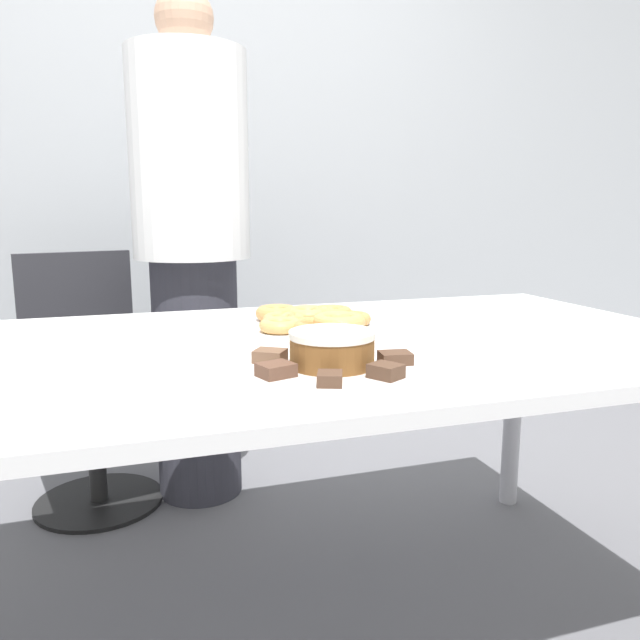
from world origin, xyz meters
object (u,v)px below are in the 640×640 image
(plate_donuts, at_px, (311,327))
(frosted_cake, at_px, (332,349))
(plate_cake, at_px, (332,369))
(office_chair_left, at_px, (89,387))
(person_standing, at_px, (192,244))

(plate_donuts, bearing_deg, frosted_cake, -101.90)
(plate_cake, bearing_deg, plate_donuts, 78.10)
(office_chair_left, relative_size, frosted_cake, 5.54)
(office_chair_left, height_order, plate_cake, office_chair_left)
(office_chair_left, xyz_separation_m, plate_cake, (0.48, -1.21, 0.33))
(plate_cake, relative_size, frosted_cake, 2.07)
(plate_cake, xyz_separation_m, plate_donuts, (0.08, 0.39, -0.00))
(office_chair_left, height_order, plate_donuts, office_chair_left)
(plate_cake, distance_m, plate_donuts, 0.40)
(plate_cake, bearing_deg, office_chair_left, 111.65)
(person_standing, bearing_deg, frosted_cake, -84.48)
(person_standing, height_order, frosted_cake, person_standing)
(frosted_cake, bearing_deg, plate_cake, 0.00)
(person_standing, bearing_deg, office_chair_left, 169.91)
(plate_cake, distance_m, frosted_cake, 0.04)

